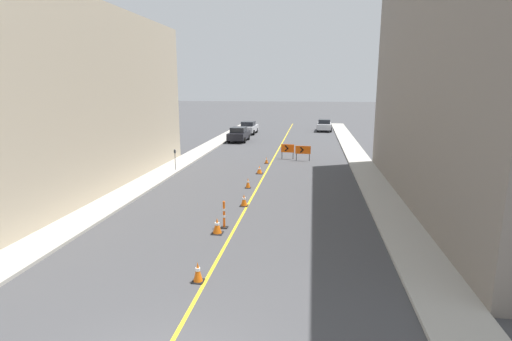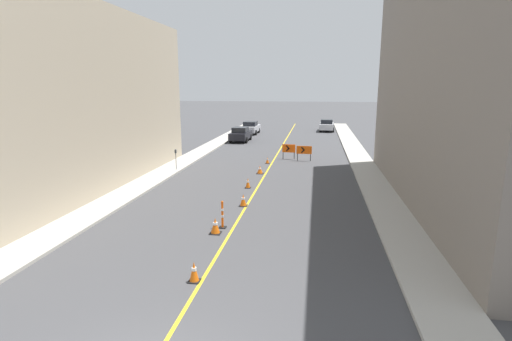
# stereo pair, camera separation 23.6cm
# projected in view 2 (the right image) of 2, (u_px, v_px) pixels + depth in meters

# --- Properties ---
(lane_stripe) EXTENTS (0.12, 58.23, 0.01)m
(lane_stripe) POSITION_uv_depth(u_px,v_px,m) (278.00, 153.00, 36.13)
(lane_stripe) COLOR gold
(lane_stripe) RESTS_ON ground_plane
(sidewalk_left) EXTENTS (1.89, 58.23, 0.13)m
(sidewalk_left) POSITION_uv_depth(u_px,v_px,m) (203.00, 151.00, 37.15)
(sidewalk_left) COLOR #ADA89E
(sidewalk_left) RESTS_ON ground_plane
(sidewalk_right) EXTENTS (1.89, 58.23, 0.13)m
(sidewalk_right) POSITION_uv_depth(u_px,v_px,m) (357.00, 155.00, 35.08)
(sidewalk_right) COLOR #ADA89E
(sidewalk_right) RESTS_ON ground_plane
(building_facade_left) EXTENTS (6.00, 24.23, 10.42)m
(building_facade_left) POSITION_uv_depth(u_px,v_px,m) (54.00, 100.00, 21.97)
(building_facade_left) COLOR tan
(building_facade_left) RESTS_ON ground_plane
(building_facade_right) EXTENTS (6.00, 21.96, 12.61)m
(building_facade_right) POSITION_uv_depth(u_px,v_px,m) (476.00, 79.00, 19.35)
(building_facade_right) COLOR slate
(building_facade_right) RESTS_ON ground_plane
(traffic_cone_nearest) EXTENTS (0.37, 0.37, 0.65)m
(traffic_cone_nearest) POSITION_uv_depth(u_px,v_px,m) (194.00, 272.00, 12.43)
(traffic_cone_nearest) COLOR black
(traffic_cone_nearest) RESTS_ON ground_plane
(traffic_cone_second) EXTENTS (0.46, 0.46, 0.67)m
(traffic_cone_second) POSITION_uv_depth(u_px,v_px,m) (215.00, 226.00, 16.50)
(traffic_cone_second) COLOR black
(traffic_cone_second) RESTS_ON ground_plane
(traffic_cone_third) EXTENTS (0.40, 0.40, 0.62)m
(traffic_cone_third) POSITION_uv_depth(u_px,v_px,m) (243.00, 200.00, 20.28)
(traffic_cone_third) COLOR black
(traffic_cone_third) RESTS_ON ground_plane
(traffic_cone_fourth) EXTENTS (0.35, 0.35, 0.60)m
(traffic_cone_fourth) POSITION_uv_depth(u_px,v_px,m) (248.00, 183.00, 23.87)
(traffic_cone_fourth) COLOR black
(traffic_cone_fourth) RESTS_ON ground_plane
(traffic_cone_fifth) EXTENTS (0.47, 0.47, 0.56)m
(traffic_cone_fifth) POSITION_uv_depth(u_px,v_px,m) (260.00, 170.00, 27.77)
(traffic_cone_fifth) COLOR black
(traffic_cone_fifth) RESTS_ON ground_plane
(traffic_cone_farthest) EXTENTS (0.33, 0.33, 0.51)m
(traffic_cone_farthest) POSITION_uv_depth(u_px,v_px,m) (267.00, 160.00, 31.39)
(traffic_cone_farthest) COLOR black
(traffic_cone_farthest) RESTS_ON ground_plane
(delineator_post_front) EXTENTS (0.31, 0.31, 1.21)m
(delineator_post_front) POSITION_uv_depth(u_px,v_px,m) (222.00, 216.00, 17.11)
(delineator_post_front) COLOR black
(delineator_post_front) RESTS_ON ground_plane
(arrow_barricade_primary) EXTENTS (1.09, 0.16, 1.24)m
(arrow_barricade_primary) POSITION_uv_depth(u_px,v_px,m) (289.00, 149.00, 33.18)
(arrow_barricade_primary) COLOR #EF560C
(arrow_barricade_primary) RESTS_ON ground_plane
(arrow_barricade_secondary) EXTENTS (1.24, 0.12, 1.22)m
(arrow_barricade_secondary) POSITION_uv_depth(u_px,v_px,m) (304.00, 150.00, 32.37)
(arrow_barricade_secondary) COLOR #EF560C
(arrow_barricade_secondary) RESTS_ON ground_plane
(parked_car_curb_near) EXTENTS (1.95, 4.34, 1.59)m
(parked_car_curb_near) POSITION_uv_depth(u_px,v_px,m) (241.00, 134.00, 43.75)
(parked_car_curb_near) COLOR black
(parked_car_curb_near) RESTS_ON ground_plane
(parked_car_curb_mid) EXTENTS (1.99, 4.37, 1.59)m
(parked_car_curb_mid) POSITION_uv_depth(u_px,v_px,m) (251.00, 128.00, 50.62)
(parked_car_curb_mid) COLOR #B7B7BC
(parked_car_curb_mid) RESTS_ON ground_plane
(parked_car_curb_far) EXTENTS (1.96, 4.37, 1.59)m
(parked_car_curb_far) POSITION_uv_depth(u_px,v_px,m) (327.00, 125.00, 53.64)
(parked_car_curb_far) COLOR #B7B7BC
(parked_car_curb_far) RESTS_ON ground_plane
(parking_meter_near_curb) EXTENTS (0.12, 0.11, 1.46)m
(parking_meter_near_curb) POSITION_uv_depth(u_px,v_px,m) (176.00, 155.00, 28.36)
(parking_meter_near_curb) COLOR #4C4C51
(parking_meter_near_curb) RESTS_ON sidewalk_left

